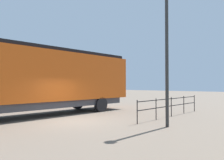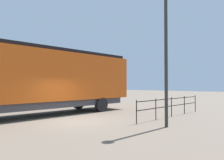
# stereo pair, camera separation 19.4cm
# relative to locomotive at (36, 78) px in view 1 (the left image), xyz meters

# --- Properties ---
(ground_plane) EXTENTS (120.00, 120.00, 0.00)m
(ground_plane) POSITION_rel_locomotive_xyz_m (3.42, 0.60, -2.46)
(ground_plane) COLOR #756656
(locomotive) EXTENTS (3.11, 15.44, 4.42)m
(locomotive) POSITION_rel_locomotive_xyz_m (0.00, 0.00, 0.00)
(locomotive) COLOR #D15114
(locomotive) RESTS_ON ground_plane
(lamp_post) EXTENTS (0.44, 0.44, 7.09)m
(lamp_post) POSITION_rel_locomotive_xyz_m (7.93, 2.58, 2.06)
(lamp_post) COLOR #2D2D2D
(lamp_post) RESTS_ON ground_plane
(platform_fence) EXTENTS (0.05, 7.35, 1.24)m
(platform_fence) POSITION_rel_locomotive_xyz_m (6.43, 5.85, -1.67)
(platform_fence) COLOR black
(platform_fence) RESTS_ON ground_plane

